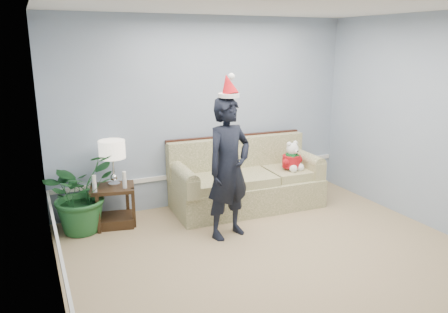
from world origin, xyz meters
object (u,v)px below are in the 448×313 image
side_table (114,210)px  houseplant (80,192)px  man (229,169)px  sofa (245,183)px  teddy_bear (292,159)px  table_lamp (112,151)px

side_table → houseplant: size_ratio=0.62×
houseplant → man: 1.90m
sofa → man: size_ratio=1.26×
man → sofa: bearing=35.4°
man → teddy_bear: 1.46m
side_table → teddy_bear: size_ratio=1.46×
sofa → side_table: bearing=180.0°
sofa → teddy_bear: size_ratio=5.00×
man → table_lamp: bearing=125.7°
sofa → houseplant: (-2.29, 0.09, 0.16)m
man → houseplant: bearing=135.1°
sofa → table_lamp: 1.96m
man → teddy_bear: bearing=9.1°
man → teddy_bear: (1.31, 0.61, -0.18)m
side_table → teddy_bear: bearing=-6.6°
sofa → table_lamp: size_ratio=3.65×
side_table → table_lamp: table_lamp is taller
teddy_bear → table_lamp: bearing=161.3°
table_lamp → houseplant: (-0.44, -0.04, -0.48)m
houseplant → man: size_ratio=0.59×
sofa → man: (-0.66, -0.82, 0.51)m
houseplant → teddy_bear: houseplant is taller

